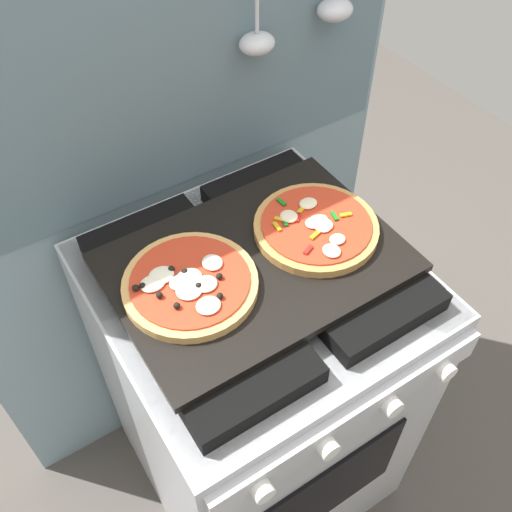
% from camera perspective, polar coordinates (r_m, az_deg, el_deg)
% --- Properties ---
extents(ground_plane, '(4.00, 4.00, 0.00)m').
position_cam_1_polar(ground_plane, '(1.87, 0.00, -19.32)').
color(ground_plane, '#4C4742').
extents(kitchen_backsplash, '(1.10, 0.09, 1.55)m').
position_cam_1_polar(kitchen_backsplash, '(1.39, -7.42, 4.86)').
color(kitchen_backsplash, '#7A939E').
rests_on(kitchen_backsplash, ground_plane).
extents(stove, '(0.60, 0.64, 0.90)m').
position_cam_1_polar(stove, '(1.47, 0.04, -12.58)').
color(stove, '#B7BABF').
rests_on(stove, ground_plane).
extents(baking_tray, '(0.54, 0.38, 0.02)m').
position_cam_1_polar(baking_tray, '(1.09, 0.00, -0.63)').
color(baking_tray, black).
rests_on(baking_tray, stove).
extents(pizza_left, '(0.24, 0.24, 0.03)m').
position_cam_1_polar(pizza_left, '(1.04, -6.52, -2.71)').
color(pizza_left, tan).
rests_on(pizza_left, baking_tray).
extents(pizza_right, '(0.24, 0.24, 0.03)m').
position_cam_1_polar(pizza_right, '(1.14, 5.90, 2.86)').
color(pizza_right, '#C18947').
rests_on(pizza_right, baking_tray).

